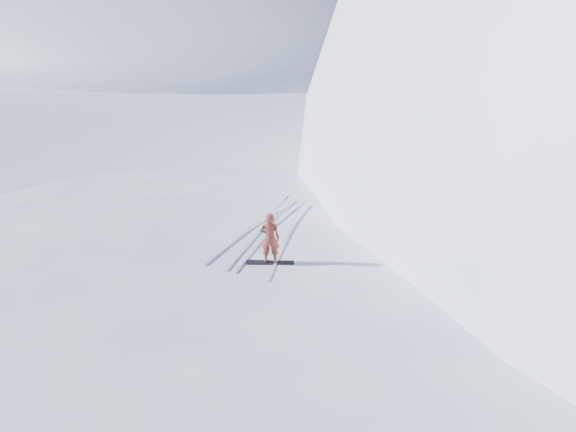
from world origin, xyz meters
The scene contains 9 objects.
ground centered at (0.00, 0.00, 0.00)m, with size 400.00×400.00×0.00m, color white.
near_ridge centered at (1.00, 3.00, 0.00)m, with size 36.00×28.00×4.80m, color white.
far_ridge_a centered at (-70.00, 60.00, 0.00)m, with size 120.00×70.00×28.00m, color white.
far_ridge_c centered at (-40.00, 110.00, 0.00)m, with size 140.00×90.00×36.00m, color white.
wind_bumps centered at (-0.56, 2.12, 0.00)m, with size 16.00×14.40×1.00m.
snowboard centered at (0.55, 2.88, 2.41)m, with size 1.38×0.26×0.02m, color black.
snowboarder centered at (0.55, 2.88, 3.18)m, with size 0.56×0.36×1.52m, color maroon.
vapor_plume centered at (-56.06, 40.79, 0.00)m, with size 10.02×8.02×7.01m, color white.
board_tracks centered at (-0.75, 4.77, 2.42)m, with size 2.85×5.96×0.04m.
Camera 1 is at (7.69, -8.06, 9.40)m, focal length 32.00 mm.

